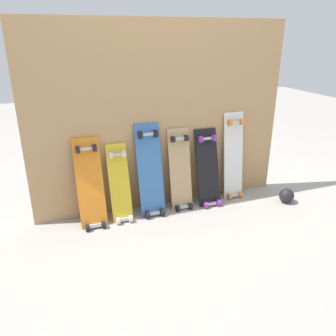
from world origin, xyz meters
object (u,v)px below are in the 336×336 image
at_px(skateboard_orange, 90,187).
at_px(skateboard_yellow, 120,187).
at_px(skateboard_natural, 180,173).
at_px(skateboard_black, 208,171).
at_px(skateboard_white, 233,159).
at_px(rubber_ball, 286,195).
at_px(skateboard_blue, 151,174).

height_order(skateboard_orange, skateboard_yellow, skateboard_orange).
bearing_deg(skateboard_natural, skateboard_black, -4.32).
bearing_deg(skateboard_white, skateboard_black, -170.64).
bearing_deg(rubber_ball, skateboard_orange, 171.77).
relative_size(skateboard_natural, skateboard_black, 1.04).
relative_size(skateboard_orange, skateboard_white, 0.89).
relative_size(skateboard_orange, skateboard_blue, 0.92).
height_order(skateboard_black, rubber_ball, skateboard_black).
xyz_separation_m(skateboard_orange, skateboard_black, (1.08, 0.01, -0.01)).
xyz_separation_m(skateboard_orange, skateboard_blue, (0.52, 0.01, 0.04)).
relative_size(skateboard_natural, skateboard_white, 0.89).
bearing_deg(skateboard_orange, skateboard_black, 0.53).
xyz_separation_m(skateboard_black, rubber_ball, (0.71, -0.27, -0.25)).
relative_size(skateboard_white, rubber_ball, 6.41).
bearing_deg(skateboard_black, skateboard_orange, -179.47).
relative_size(skateboard_yellow, skateboard_black, 0.93).
distance_m(skateboard_blue, skateboard_natural, 0.29).
relative_size(skateboard_yellow, skateboard_natural, 0.90).
height_order(skateboard_natural, rubber_ball, skateboard_natural).
distance_m(skateboard_black, rubber_ball, 0.80).
xyz_separation_m(skateboard_orange, rubber_ball, (1.79, -0.26, -0.26)).
distance_m(skateboard_black, skateboard_white, 0.30).
bearing_deg(skateboard_blue, skateboard_natural, 3.05).
distance_m(skateboard_yellow, skateboard_natural, 0.57).
relative_size(skateboard_blue, skateboard_black, 1.12).
bearing_deg(skateboard_blue, skateboard_yellow, -178.47).
relative_size(skateboard_blue, skateboard_white, 0.96).
bearing_deg(skateboard_yellow, skateboard_blue, 1.53).
bearing_deg(skateboard_natural, skateboard_white, 2.84).
bearing_deg(skateboard_orange, rubber_ball, -8.23).
xyz_separation_m(skateboard_orange, skateboard_white, (1.37, 0.06, 0.05)).
xyz_separation_m(skateboard_orange, skateboard_natural, (0.81, 0.03, 0.00)).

